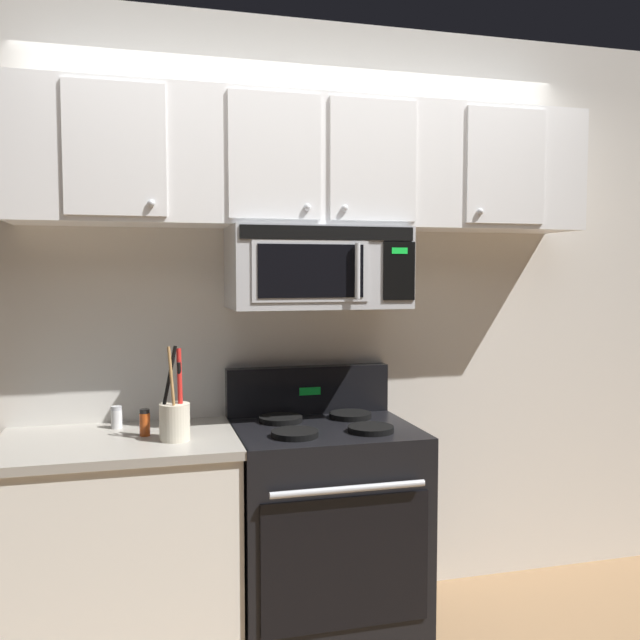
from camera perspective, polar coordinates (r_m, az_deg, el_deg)
name	(u,v)px	position (r m, az deg, el deg)	size (l,w,h in m)	color
back_wall	(304,316)	(3.23, -1.37, 0.36)	(5.20, 0.10, 2.70)	silver
stove_range	(324,526)	(3.07, 0.33, -16.73)	(0.76, 0.69, 1.12)	black
over_range_microwave	(317,268)	(2.98, -0.25, 4.38)	(0.76, 0.43, 0.35)	#B7BABF
upper_cabinets	(315,164)	(3.05, -0.40, 12.85)	(2.50, 0.36, 0.55)	silver
counter_segment	(121,549)	(2.99, -16.25, -17.83)	(0.93, 0.65, 0.90)	white
utensil_crock_cream	(175,418)	(2.75, -11.99, -7.97)	(0.12, 0.12, 0.37)	beige
salt_shaker	(117,417)	(3.03, -16.57, -7.77)	(0.05, 0.05, 0.09)	white
spice_jar	(145,423)	(2.86, -14.38, -8.28)	(0.04, 0.04, 0.11)	#C64C19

